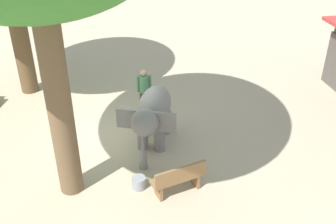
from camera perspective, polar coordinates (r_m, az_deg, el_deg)
ground_plane at (r=12.47m, az=-7.25°, el=-3.33°), size 60.00×60.00×0.00m
elephant at (r=11.39m, az=-2.24°, el=-0.15°), size 2.44×1.93×1.71m
person_handler at (r=13.10m, az=-3.48°, el=3.45°), size 0.32×0.51×1.62m
wooden_bench at (r=9.98m, az=1.56°, el=-9.53°), size 0.75×1.46×0.88m
feed_bucket at (r=10.35m, az=-4.23°, el=-10.14°), size 0.36×0.36×0.32m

